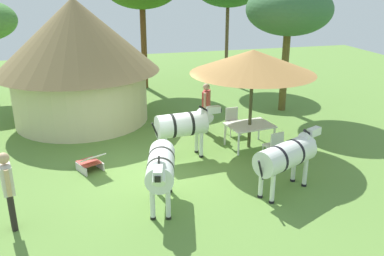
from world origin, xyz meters
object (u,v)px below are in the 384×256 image
object	(u,v)px
thatched_hut	(78,56)
patio_dining_table	(250,127)
shade_umbrella	(253,62)
striped_lounge_chair	(91,162)
guest_beside_umbrella	(206,103)
zebra_by_umbrella	(183,125)
patio_chair_near_hut	(274,144)
standing_watcher	(8,184)
zebra_nearest_camera	(287,156)
acacia_tree_left_background	(289,10)
zebra_toward_hut	(161,167)
patio_chair_west_end	(233,119)

from	to	relation	value
thatched_hut	patio_dining_table	xyz separation A→B (m)	(4.93, -3.98, -1.72)
shade_umbrella	striped_lounge_chair	size ratio (longest dim) A/B	3.83
guest_beside_umbrella	zebra_by_umbrella	distance (m)	2.21
patio_chair_near_hut	standing_watcher	size ratio (longest dim) A/B	0.52
zebra_nearest_camera	shade_umbrella	bearing A→B (deg)	149.48
thatched_hut	standing_watcher	size ratio (longest dim) A/B	3.28
zebra_nearest_camera	acacia_tree_left_background	xyz separation A→B (m)	(2.97, 6.13, 2.89)
thatched_hut	acacia_tree_left_background	bearing A→B (deg)	-5.41
zebra_by_umbrella	zebra_toward_hut	size ratio (longest dim) A/B	0.94
shade_umbrella	patio_chair_near_hut	xyz separation A→B (m)	(0.28, -1.18, -2.16)
patio_chair_west_end	standing_watcher	size ratio (longest dim) A/B	0.52
standing_watcher	striped_lounge_chair	distance (m)	3.06
patio_chair_near_hut	patio_chair_west_end	xyz separation A→B (m)	(-0.38, 2.39, 0.00)
shade_umbrella	thatched_hut	bearing A→B (deg)	141.06
striped_lounge_chair	acacia_tree_left_background	world-z (taller)	acacia_tree_left_background
patio_dining_table	zebra_toward_hut	size ratio (longest dim) A/B	0.65
patio_dining_table	zebra_by_umbrella	distance (m)	2.20
shade_umbrella	guest_beside_umbrella	bearing A→B (deg)	119.88
guest_beside_umbrella	patio_chair_near_hut	bearing A→B (deg)	49.94
zebra_nearest_camera	acacia_tree_left_background	distance (m)	7.40
standing_watcher	acacia_tree_left_background	world-z (taller)	acacia_tree_left_background
guest_beside_umbrella	acacia_tree_left_background	size ratio (longest dim) A/B	0.35
zebra_toward_hut	standing_watcher	bearing A→B (deg)	15.29
thatched_hut	patio_dining_table	bearing A→B (deg)	-38.94
zebra_by_umbrella	acacia_tree_left_background	distance (m)	6.65
thatched_hut	zebra_nearest_camera	xyz separation A→B (m)	(4.69, -6.86, -1.43)
zebra_by_umbrella	zebra_toward_hut	bearing A→B (deg)	-29.88
zebra_nearest_camera	zebra_by_umbrella	world-z (taller)	zebra_by_umbrella
zebra_toward_hut	acacia_tree_left_background	size ratio (longest dim) A/B	0.47
striped_lounge_chair	patio_dining_table	bearing A→B (deg)	-19.98
patio_chair_near_hut	zebra_toward_hut	bearing A→B (deg)	-168.86
zebra_toward_hut	acacia_tree_left_background	world-z (taller)	acacia_tree_left_background
standing_watcher	shade_umbrella	bearing A→B (deg)	100.55
thatched_hut	zebra_by_umbrella	distance (m)	5.22
standing_watcher	acacia_tree_left_background	xyz separation A→B (m)	(9.24, 6.17, 2.79)
shade_umbrella	guest_beside_umbrella	xyz separation A→B (m)	(-0.92, 1.60, -1.66)
shade_umbrella	striped_lounge_chair	bearing A→B (deg)	-174.37
patio_dining_table	patio_chair_west_end	bearing A→B (deg)	94.76
shade_umbrella	zebra_toward_hut	world-z (taller)	shade_umbrella
patio_chair_west_end	acacia_tree_left_background	world-z (taller)	acacia_tree_left_background
thatched_hut	shade_umbrella	xyz separation A→B (m)	(4.93, -3.98, 0.30)
patio_dining_table	striped_lounge_chair	bearing A→B (deg)	-174.37
patio_chair_near_hut	patio_chair_west_end	world-z (taller)	same
patio_dining_table	acacia_tree_left_background	world-z (taller)	acacia_tree_left_background
patio_dining_table	zebra_by_umbrella	size ratio (longest dim) A/B	0.70
patio_dining_table	zebra_toward_hut	world-z (taller)	zebra_toward_hut
acacia_tree_left_background	striped_lounge_chair	bearing A→B (deg)	-153.73
shade_umbrella	patio_chair_west_end	distance (m)	2.48
patio_chair_near_hut	zebra_toward_hut	world-z (taller)	zebra_toward_hut
patio_chair_near_hut	zebra_by_umbrella	world-z (taller)	zebra_by_umbrella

